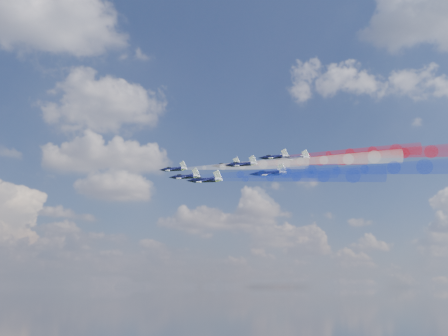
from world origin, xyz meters
name	(u,v)px	position (x,y,z in m)	size (l,w,h in m)	color
jet_lead	(174,169)	(-3.35, -4.32, 142.92)	(10.01, 12.52, 3.34)	black
trail_lead	(242,166)	(13.20, -26.50, 140.78)	(4.17, 44.47, 4.17)	white
jet_inner_left	(185,177)	(-4.41, -21.30, 136.79)	(10.01, 12.52, 3.34)	black
trail_inner_left	(263,174)	(12.15, -43.48, 134.66)	(4.17, 44.47, 4.17)	#1731CA
jet_inner_right	(227,165)	(14.53, -9.59, 144.70)	(10.01, 12.52, 3.34)	black
trail_inner_right	(299,162)	(31.09, -31.77, 142.56)	(4.17, 44.47, 4.17)	red
jet_outer_left	(205,180)	(-4.52, -40.91, 131.98)	(10.01, 12.52, 3.34)	black
trail_outer_left	(296,177)	(12.03, -63.09, 129.84)	(4.17, 44.47, 4.17)	#1731CA
jet_center_third	(242,164)	(12.64, -27.22, 141.00)	(10.01, 12.52, 3.34)	black
trail_center_third	(324,160)	(29.19, -49.40, 138.87)	(4.17, 44.47, 4.17)	white
jet_outer_right	(274,157)	(30.68, -15.00, 147.95)	(10.01, 12.52, 3.34)	black
trail_outer_right	(350,153)	(47.23, -37.18, 145.81)	(4.17, 44.47, 4.17)	red
jet_rear_left	(269,173)	(13.20, -45.44, 134.40)	(10.01, 12.52, 3.34)	black
trail_rear_left	(365,170)	(29.75, -67.62, 132.26)	(4.17, 44.47, 4.17)	#1731CA
jet_rear_right	(294,159)	(29.69, -30.86, 143.59)	(10.01, 12.52, 3.34)	black
trail_rear_right	(379,154)	(46.25, -53.04, 141.45)	(4.17, 44.47, 4.17)	red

